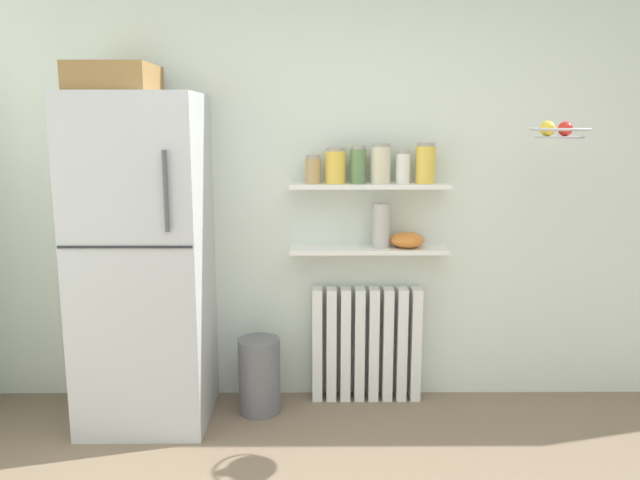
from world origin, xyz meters
TOP-DOWN VIEW (x-y plane):
  - back_wall at (0.00, 2.05)m, footprint 7.04×0.10m
  - refrigerator at (-1.18, 1.68)m, footprint 0.69×0.68m
  - radiator at (0.08, 1.92)m, footprint 0.66×0.12m
  - wall_shelf_lower at (0.08, 1.89)m, footprint 0.91×0.22m
  - wall_shelf_upper at (0.08, 1.89)m, footprint 0.91×0.22m
  - storage_jar_0 at (-0.24, 1.89)m, footprint 0.09×0.09m
  - storage_jar_1 at (-0.11, 1.89)m, footprint 0.12×0.12m
  - storage_jar_2 at (0.02, 1.89)m, footprint 0.09×0.09m
  - storage_jar_3 at (0.14, 1.89)m, footprint 0.12×0.12m
  - storage_jar_4 at (0.27, 1.89)m, footprint 0.08×0.08m
  - storage_jar_5 at (0.40, 1.89)m, footprint 0.11×0.11m
  - vase at (0.15, 1.89)m, footprint 0.10×0.10m
  - shelf_bowl at (0.31, 1.89)m, footprint 0.20×0.20m
  - trash_bin at (-0.56, 1.74)m, footprint 0.24×0.24m
  - hanging_fruit_basket at (1.01, 1.52)m, footprint 0.30×0.30m

SIDE VIEW (x-z plane):
  - trash_bin at x=-0.56m, z-range 0.00..0.44m
  - radiator at x=0.08m, z-range 0.00..0.70m
  - wall_shelf_lower at x=0.08m, z-range 0.93..0.95m
  - refrigerator at x=-1.18m, z-range -0.04..1.93m
  - shelf_bowl at x=0.31m, z-range 0.95..1.04m
  - vase at x=0.15m, z-range 0.95..1.21m
  - back_wall at x=0.00m, z-range 0.00..2.60m
  - wall_shelf_upper at x=0.08m, z-range 1.30..1.33m
  - storage_jar_0 at x=-0.24m, z-range 1.33..1.49m
  - storage_jar_4 at x=0.27m, z-range 1.33..1.52m
  - storage_jar_1 at x=-0.11m, z-range 1.33..1.53m
  - storage_jar_2 at x=0.02m, z-range 1.33..1.54m
  - storage_jar_3 at x=0.14m, z-range 1.33..1.55m
  - storage_jar_5 at x=0.40m, z-range 1.33..1.56m
  - hanging_fruit_basket at x=1.01m, z-range 1.59..1.67m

